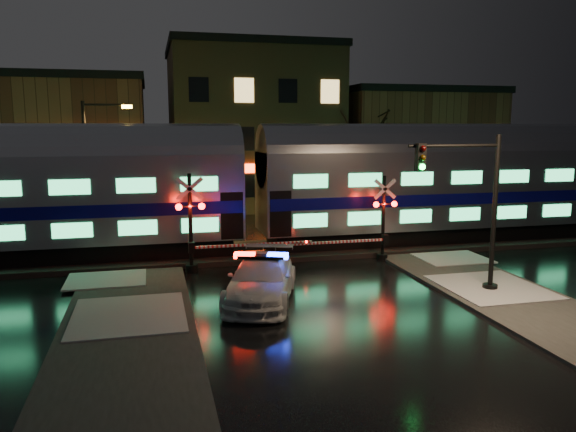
% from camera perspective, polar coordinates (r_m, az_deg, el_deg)
% --- Properties ---
extents(ground, '(120.00, 120.00, 0.00)m').
position_cam_1_polar(ground, '(22.38, 1.40, -6.57)').
color(ground, black).
rests_on(ground, ground).
extents(ballast, '(90.00, 4.20, 0.24)m').
position_cam_1_polar(ballast, '(27.06, -1.38, -3.54)').
color(ballast, black).
rests_on(ballast, ground).
extents(sidewalk_left, '(4.00, 20.00, 0.12)m').
position_cam_1_polar(sidewalk_left, '(15.98, -16.20, -13.29)').
color(sidewalk_left, '#2D2D2D').
rests_on(sidewalk_left, ground).
extents(sidewalk_right, '(4.00, 20.00, 0.12)m').
position_cam_1_polar(sidewalk_right, '(20.07, 24.72, -9.12)').
color(sidewalk_right, '#2D2D2D').
rests_on(sidewalk_right, ground).
extents(building_left, '(14.00, 10.00, 9.00)m').
position_cam_1_polar(building_left, '(43.44, -23.66, 6.33)').
color(building_left, brown).
rests_on(building_left, ground).
extents(building_mid, '(12.00, 11.00, 11.50)m').
position_cam_1_polar(building_mid, '(43.96, -3.80, 8.72)').
color(building_mid, brown).
rests_on(building_mid, ground).
extents(building_right, '(12.00, 10.00, 8.50)m').
position_cam_1_polar(building_right, '(47.55, 12.06, 6.77)').
color(building_right, brown).
rests_on(building_right, ground).
extents(train, '(51.00, 3.12, 5.92)m').
position_cam_1_polar(train, '(26.31, -3.85, 3.29)').
color(train, black).
rests_on(train, ballast).
extents(police_car, '(3.76, 5.75, 1.72)m').
position_cam_1_polar(police_car, '(19.67, -2.73, -6.44)').
color(police_car, silver).
rests_on(police_car, ground).
extents(crossing_signal_right, '(5.45, 0.64, 3.86)m').
position_cam_1_polar(crossing_signal_right, '(25.46, 8.97, -1.07)').
color(crossing_signal_right, black).
rests_on(crossing_signal_right, ground).
extents(crossing_signal_left, '(5.84, 0.66, 4.14)m').
position_cam_1_polar(crossing_signal_left, '(23.58, -8.98, -1.60)').
color(crossing_signal_left, black).
rests_on(crossing_signal_left, ground).
extents(traffic_light, '(3.73, 0.68, 5.77)m').
position_cam_1_polar(traffic_light, '(21.04, 18.25, 0.50)').
color(traffic_light, black).
rests_on(traffic_light, ground).
extents(streetlight, '(2.44, 0.25, 7.28)m').
position_cam_1_polar(streetlight, '(29.99, -19.35, 5.07)').
color(streetlight, black).
rests_on(streetlight, ground).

